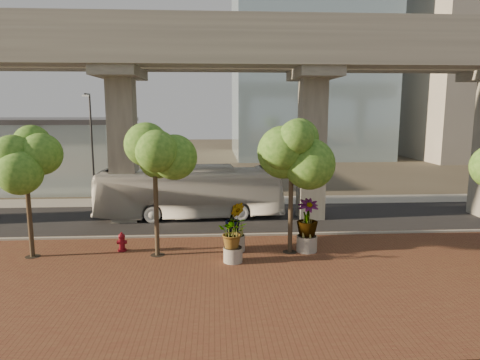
{
  "coord_description": "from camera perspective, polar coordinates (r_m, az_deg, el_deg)",
  "views": [
    {
      "loc": [
        -0.32,
        -25.22,
        7.05
      ],
      "look_at": [
        1.26,
        0.5,
        2.83
      ],
      "focal_mm": 32.0,
      "sensor_mm": 36.0,
      "label": 1
    }
  ],
  "objects": [
    {
      "name": "asphalt_road",
      "position": [
        28.11,
        -2.77,
        -5.2
      ],
      "size": [
        90.0,
        8.0,
        0.04
      ],
      "primitive_type": "cube",
      "color": "black",
      "rests_on": "ground"
    },
    {
      "name": "fire_hydrant",
      "position": [
        22.43,
        -15.47,
        -7.98
      ],
      "size": [
        0.48,
        0.43,
        0.96
      ],
      "color": "maroon",
      "rests_on": "ground"
    },
    {
      "name": "planter_right",
      "position": [
        21.53,
        8.97,
        -5.3
      ],
      "size": [
        2.49,
        2.49,
        2.65
      ],
      "color": "gray",
      "rests_on": "ground"
    },
    {
      "name": "streetlamp_west",
      "position": [
        33.51,
        -19.19,
        4.91
      ],
      "size": [
        0.41,
        1.19,
        8.2
      ],
      "color": "#2E2E33",
      "rests_on": "ground"
    },
    {
      "name": "planter_left",
      "position": [
        21.4,
        -0.71,
        -5.51
      ],
      "size": [
        2.28,
        2.28,
        2.51
      ],
      "color": "#ABA59B",
      "rests_on": "ground"
    },
    {
      "name": "brick_plaza",
      "position": [
        18.59,
        -2.33,
        -12.89
      ],
      "size": [
        70.0,
        13.0,
        0.06
      ],
      "primitive_type": "cube",
      "color": "brown",
      "rests_on": "ground"
    },
    {
      "name": "street_tree_far_west",
      "position": [
        22.31,
        -26.73,
        2.06
      ],
      "size": [
        3.57,
        3.57,
        6.21
      ],
      "color": "#483B29",
      "rests_on": "ground"
    },
    {
      "name": "planter_front",
      "position": [
        19.89,
        -0.95,
        -7.27
      ],
      "size": [
        1.98,
        1.98,
        2.17
      ],
      "color": "#ACA89C",
      "rests_on": "ground"
    },
    {
      "name": "street_tree_near_east",
      "position": [
        20.71,
        6.91,
        3.63
      ],
      "size": [
        3.94,
        3.94,
        6.78
      ],
      "color": "#483B29",
      "rests_on": "ground"
    },
    {
      "name": "streetlamp_east",
      "position": [
        31.57,
        10.29,
        5.45
      ],
      "size": [
        0.43,
        1.25,
        8.6
      ],
      "color": "#2F2F34",
      "rests_on": "ground"
    },
    {
      "name": "ground",
      "position": [
        26.19,
        -2.71,
        -6.34
      ],
      "size": [
        160.0,
        160.0,
        0.0
      ],
      "primitive_type": "plane",
      "color": "#3E382D",
      "rests_on": "ground"
    },
    {
      "name": "transit_bus",
      "position": [
        28.32,
        -6.67,
        -1.67
      ],
      "size": [
        12.24,
        3.19,
        3.39
      ],
      "primitive_type": "imported",
      "rotation": [
        0.0,
        0.0,
        1.6
      ],
      "color": "silver",
      "rests_on": "ground"
    },
    {
      "name": "street_tree_near_west",
      "position": [
        20.52,
        -11.33,
        3.09
      ],
      "size": [
        3.29,
        3.29,
        6.36
      ],
      "color": "#483B29",
      "rests_on": "ground"
    },
    {
      "name": "transit_viaduct",
      "position": [
        27.22,
        -2.89,
        9.78
      ],
      "size": [
        72.0,
        5.6,
        12.4
      ],
      "color": "#9A978C",
      "rests_on": "ground"
    },
    {
      "name": "curb_strip",
      "position": [
        24.24,
        -2.64,
        -7.43
      ],
      "size": [
        70.0,
        0.25,
        0.16
      ],
      "primitive_type": "cube",
      "color": "#9A9890",
      "rests_on": "ground"
    },
    {
      "name": "station_pavilion",
      "position": [
        45.83,
        -28.99,
        3.33
      ],
      "size": [
        23.0,
        13.0,
        6.3
      ],
      "color": "silver",
      "rests_on": "ground"
    },
    {
      "name": "midrise_block",
      "position": [
        72.39,
        29.15,
        12.06
      ],
      "size": [
        18.0,
        16.0,
        24.0
      ],
      "primitive_type": "cube",
      "color": "#A8A297",
      "rests_on": "ground"
    },
    {
      "name": "far_sidewalk",
      "position": [
        33.46,
        -2.9,
        -2.83
      ],
      "size": [
        90.0,
        3.0,
        0.06
      ],
      "primitive_type": "cube",
      "color": "#9A9890",
      "rests_on": "ground"
    }
  ]
}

